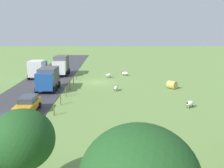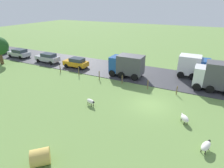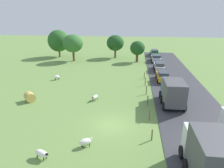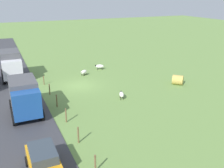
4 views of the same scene
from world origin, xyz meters
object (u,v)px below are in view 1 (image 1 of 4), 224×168
at_px(sheep_2, 125,73).
at_px(car_2, 28,104).
at_px(truck_2, 38,69).
at_px(truck_1, 61,65).
at_px(sheep_3, 116,88).
at_px(tree_0, 22,140).
at_px(hay_bale_0, 172,85).
at_px(sheep_0, 109,75).
at_px(truck_0, 48,78).
at_px(car_0, 0,128).
at_px(sheep_1, 190,103).

bearing_deg(sheep_2, car_2, 60.08).
bearing_deg(sheep_2, truck_2, 8.36).
bearing_deg(truck_1, sheep_2, 177.28).
bearing_deg(sheep_3, tree_0, 76.14).
bearing_deg(sheep_3, hay_bale_0, -171.58).
xyz_separation_m(sheep_0, truck_1, (8.86, -2.39, 1.43)).
bearing_deg(sheep_3, truck_0, -1.37).
bearing_deg(truck_2, truck_0, 114.07).
distance_m(sheep_0, truck_0, 12.54).
xyz_separation_m(sheep_2, sheep_3, (1.95, 11.16, -0.01)).
relative_size(truck_1, truck_2, 1.16).
xyz_separation_m(sheep_3, car_0, (9.68, 15.24, 0.45)).
relative_size(sheep_1, car_2, 0.28).
relative_size(tree_0, truck_1, 1.00).
height_order(sheep_1, car_0, car_0).
distance_m(hay_bale_0, tree_0, 27.04).
height_order(sheep_0, truck_0, truck_0).
height_order(sheep_1, truck_1, truck_1).
bearing_deg(sheep_1, car_0, 23.61).
distance_m(truck_1, car_2, 20.62).
distance_m(sheep_0, hay_bale_0, 12.30).
height_order(tree_0, truck_1, tree_0).
bearing_deg(car_0, sheep_3, -122.44).
xyz_separation_m(tree_0, car_2, (4.15, -13.15, -2.27)).
xyz_separation_m(truck_0, car_0, (0.08, 15.46, -0.85)).
distance_m(tree_0, truck_2, 31.97).
height_order(sheep_2, car_0, car_0).
xyz_separation_m(hay_bale_0, truck_1, (18.09, -10.51, 1.34)).
bearing_deg(tree_0, car_2, -72.49).
distance_m(sheep_1, car_2, 17.62).
bearing_deg(hay_bale_0, sheep_0, -41.32).
bearing_deg(truck_0, car_2, 90.14).
xyz_separation_m(sheep_0, sheep_2, (-3.01, -1.83, -0.01)).
relative_size(truck_0, car_0, 1.06).
bearing_deg(sheep_3, car_2, 42.81).
distance_m(sheep_0, car_2, 20.10).
distance_m(sheep_1, sheep_2, 19.62).
xyz_separation_m(tree_0, truck_0, (4.17, -22.25, -1.41)).
bearing_deg(sheep_0, car_2, 64.93).
relative_size(sheep_2, hay_bale_0, 1.09).
height_order(sheep_2, sheep_3, sheep_2).
distance_m(sheep_3, car_2, 13.06).
height_order(truck_0, truck_2, truck_0).
distance_m(hay_bale_0, car_2, 20.42).
height_order(sheep_3, tree_0, tree_0).
distance_m(sheep_2, sheep_3, 11.33).
distance_m(sheep_3, hay_bale_0, 8.26).
bearing_deg(sheep_1, car_2, 4.43).
bearing_deg(truck_1, sheep_1, 132.95).
bearing_deg(sheep_2, sheep_0, 31.24).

